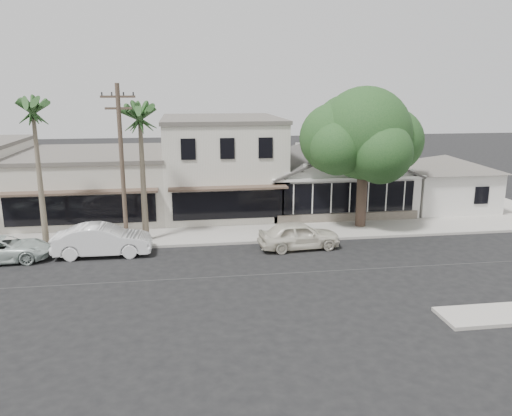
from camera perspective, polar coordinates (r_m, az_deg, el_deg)
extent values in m
plane|color=black|center=(24.60, 5.69, -7.33)|extent=(140.00, 140.00, 0.00)
cube|color=#9E9991|center=(30.38, -12.33, -3.34)|extent=(90.00, 3.50, 0.15)
cube|color=white|center=(37.10, 8.61, 2.15)|extent=(10.00, 8.00, 3.00)
cube|color=black|center=(33.27, 10.64, 1.19)|extent=(8.80, 0.10, 2.00)
cube|color=#60564C|center=(33.60, 10.53, -1.14)|extent=(9.60, 0.18, 0.70)
cube|color=white|center=(39.38, 20.55, 2.10)|extent=(6.00, 6.00, 3.00)
cube|color=silver|center=(36.29, -3.98, 4.83)|extent=(8.00, 10.00, 6.50)
cube|color=beige|center=(36.92, -18.02, 2.53)|extent=(10.00, 10.00, 4.20)
cylinder|color=brown|center=(27.99, -15.03, 4.38)|extent=(0.24, 0.24, 9.00)
cube|color=brown|center=(27.67, -15.52, 12.16)|extent=(1.80, 0.12, 0.12)
cube|color=brown|center=(27.69, -15.44, 10.92)|extent=(1.40, 0.12, 0.12)
imported|color=silver|center=(27.88, 4.93, -3.11)|extent=(4.66, 2.18, 1.54)
imported|color=white|center=(27.87, -17.12, -3.53)|extent=(5.11, 1.81, 1.68)
imported|color=silver|center=(28.94, -27.00, -4.20)|extent=(4.85, 2.51, 1.31)
cylinder|color=#4F3D30|center=(32.31, 11.94, 0.77)|extent=(0.66, 0.66, 3.51)
sphere|color=#193D19|center=(31.66, 12.32, 8.35)|extent=(5.71, 5.71, 5.71)
sphere|color=#193D19|center=(33.05, 15.11, 7.44)|extent=(4.17, 4.17, 4.17)
sphere|color=#193D19|center=(31.53, 9.00, 7.87)|extent=(4.39, 4.39, 4.39)
sphere|color=#193D19|center=(30.40, 14.09, 6.17)|extent=(3.73, 3.73, 3.73)
sphere|color=#193D19|center=(33.06, 10.20, 9.23)|extent=(3.95, 3.95, 3.95)
sphere|color=#193D19|center=(33.51, 13.60, 9.87)|extent=(3.51, 3.51, 3.51)
sphere|color=#193D19|center=(30.27, 9.30, 6.79)|extent=(3.29, 3.29, 3.29)
cone|color=#726651|center=(28.89, -12.76, 2.74)|extent=(0.39, 0.39, 6.97)
cone|color=#726651|center=(29.41, -23.43, 2.55)|extent=(0.36, 0.36, 7.39)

